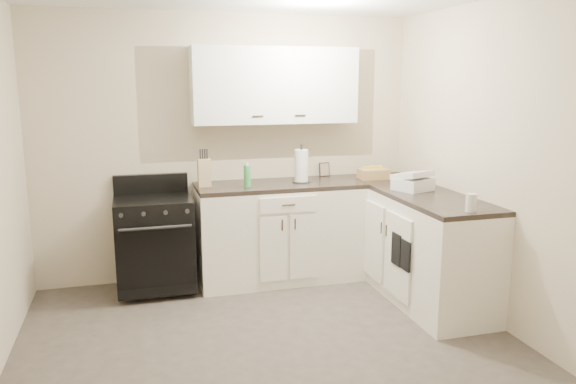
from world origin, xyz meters
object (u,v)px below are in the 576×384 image
object	(u,v)px
knife_block	(204,173)
paper_towel	(301,166)
stove	(155,243)
wicker_basket	(374,174)
countertop_grill	(413,184)

from	to	relation	value
knife_block	paper_towel	world-z (taller)	paper_towel
stove	knife_block	distance (m)	0.77
stove	paper_towel	distance (m)	1.52
stove	wicker_basket	bearing A→B (deg)	0.35
stove	knife_block	bearing A→B (deg)	7.20
wicker_basket	countertop_grill	distance (m)	0.64
paper_towel	countertop_grill	bearing A→B (deg)	-37.52
knife_block	countertop_grill	bearing A→B (deg)	-21.34
wicker_basket	stove	bearing A→B (deg)	-179.65
knife_block	wicker_basket	xyz separation A→B (m)	(1.65, -0.05, -0.08)
paper_towel	countertop_grill	size ratio (longest dim) A/B	1.08
stove	wicker_basket	xyz separation A→B (m)	(2.12, 0.01, 0.53)
paper_towel	countertop_grill	xyz separation A→B (m)	(0.83, -0.64, -0.10)
stove	countertop_grill	xyz separation A→B (m)	(2.21, -0.62, 0.53)
knife_block	countertop_grill	size ratio (longest dim) A/B	0.88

